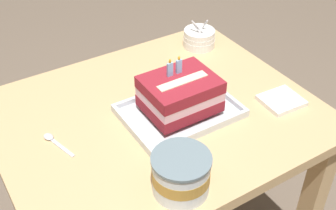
# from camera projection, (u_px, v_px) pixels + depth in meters

# --- Properties ---
(dining_table) EXTENTS (0.93, 0.77, 0.75)m
(dining_table) POSITION_uv_depth(u_px,v_px,m) (157.00, 143.00, 1.38)
(dining_table) COLOR tan
(dining_table) RESTS_ON ground_plane
(foil_tray) EXTENTS (0.33, 0.24, 0.02)m
(foil_tray) POSITION_uv_depth(u_px,v_px,m) (180.00, 112.00, 1.30)
(foil_tray) COLOR silver
(foil_tray) RESTS_ON dining_table
(birthday_cake) EXTENTS (0.21, 0.16, 0.16)m
(birthday_cake) POSITION_uv_depth(u_px,v_px,m) (180.00, 94.00, 1.26)
(birthday_cake) COLOR maroon
(birthday_cake) RESTS_ON foil_tray
(bowl_stack) EXTENTS (0.12, 0.12, 0.11)m
(bowl_stack) POSITION_uv_depth(u_px,v_px,m) (199.00, 38.00, 1.60)
(bowl_stack) COLOR white
(bowl_stack) RESTS_ON dining_table
(ice_cream_tub) EXTENTS (0.14, 0.14, 0.11)m
(ice_cream_tub) POSITION_uv_depth(u_px,v_px,m) (181.00, 174.00, 1.04)
(ice_cream_tub) COLOR white
(ice_cream_tub) RESTS_ON dining_table
(serving_spoon_near_tray) EXTENTS (0.05, 0.13, 0.01)m
(serving_spoon_near_tray) POSITION_uv_depth(u_px,v_px,m) (52.00, 140.00, 1.20)
(serving_spoon_near_tray) COLOR silver
(serving_spoon_near_tray) RESTS_ON dining_table
(napkin_pile) EXTENTS (0.12, 0.11, 0.02)m
(napkin_pile) POSITION_uv_depth(u_px,v_px,m) (281.00, 101.00, 1.34)
(napkin_pile) COLOR white
(napkin_pile) RESTS_ON dining_table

